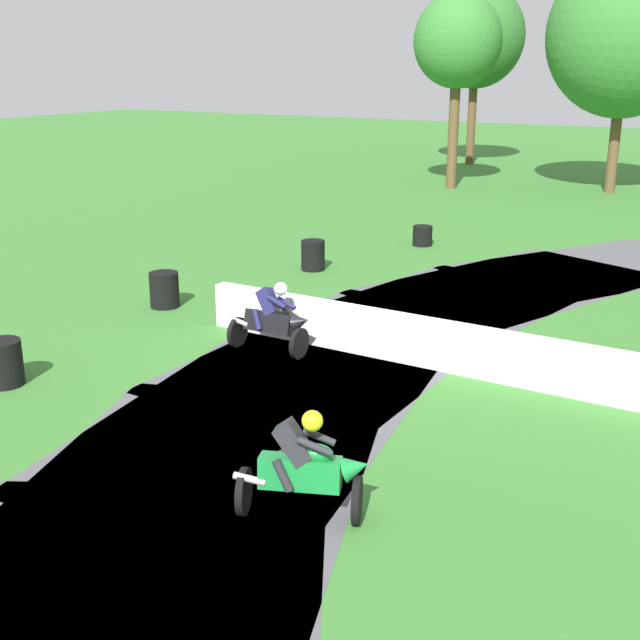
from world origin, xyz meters
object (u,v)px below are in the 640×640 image
(tire_stack_mid_a, at_px, (313,255))
(tire_stack_far, at_px, (3,363))
(motorcycle_chase_green, at_px, (306,468))
(tire_stack_mid_b, at_px, (164,290))
(tire_stack_near, at_px, (422,236))
(traffic_cone, at_px, (638,370))
(motorcycle_lead_black, at_px, (273,320))

(tire_stack_mid_a, distance_m, tire_stack_far, 9.71)
(tire_stack_mid_a, xyz_separation_m, tire_stack_far, (-0.56, -9.69, 0.00))
(motorcycle_chase_green, relative_size, tire_stack_mid_b, 2.09)
(tire_stack_near, bearing_deg, tire_stack_mid_a, -107.85)
(tire_stack_mid_b, xyz_separation_m, traffic_cone, (10.15, 0.48, -0.18))
(motorcycle_lead_black, bearing_deg, traffic_cone, 15.63)
(motorcycle_lead_black, distance_m, tire_stack_mid_b, 4.00)
(motorcycle_chase_green, height_order, tire_stack_mid_a, motorcycle_chase_green)
(tire_stack_near, relative_size, tire_stack_mid_a, 0.75)
(tire_stack_far, bearing_deg, tire_stack_mid_b, 97.38)
(traffic_cone, bearing_deg, tire_stack_mid_b, -177.27)
(motorcycle_lead_black, bearing_deg, tire_stack_far, -129.84)
(motorcycle_lead_black, relative_size, tire_stack_mid_b, 2.10)
(motorcycle_lead_black, relative_size, motorcycle_chase_green, 1.00)
(tire_stack_mid_b, relative_size, traffic_cone, 1.82)
(tire_stack_mid_a, bearing_deg, motorcycle_lead_black, -66.70)
(motorcycle_chase_green, bearing_deg, tire_stack_mid_b, 140.03)
(traffic_cone, bearing_deg, tire_stack_far, -149.81)
(tire_stack_mid_a, xyz_separation_m, traffic_cone, (8.94, -4.16, -0.18))
(motorcycle_chase_green, xyz_separation_m, tire_stack_mid_a, (-6.16, 10.83, -0.26))
(motorcycle_lead_black, distance_m, tire_stack_far, 4.88)
(motorcycle_lead_black, height_order, motorcycle_chase_green, motorcycle_chase_green)
(tire_stack_near, distance_m, traffic_cone, 11.32)
(tire_stack_mid_a, bearing_deg, tire_stack_mid_b, -104.65)
(motorcycle_lead_black, xyz_separation_m, tire_stack_mid_a, (-2.56, 5.95, -0.24))
(motorcycle_chase_green, relative_size, tire_stack_mid_a, 2.09)
(tire_stack_mid_b, bearing_deg, tire_stack_near, 73.81)
(motorcycle_chase_green, relative_size, traffic_cone, 3.81)
(tire_stack_near, xyz_separation_m, traffic_cone, (7.57, -8.42, -0.08))
(tire_stack_mid_a, distance_m, traffic_cone, 9.86)
(tire_stack_far, relative_size, traffic_cone, 1.82)
(motorcycle_lead_black, height_order, tire_stack_near, motorcycle_lead_black)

